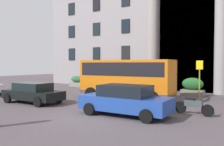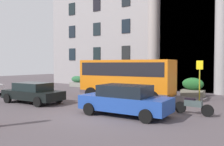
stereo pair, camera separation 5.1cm
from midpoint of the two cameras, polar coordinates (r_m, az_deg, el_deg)
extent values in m
cube|color=#4F464A|center=(12.03, -4.87, -10.47)|extent=(80.00, 64.00, 0.12)
cube|color=gray|center=(28.21, 19.18, 14.35)|extent=(34.68, 9.00, 17.13)
cube|color=black|center=(23.37, 17.27, 9.63)|extent=(5.09, 0.12, 11.27)
cylinder|color=gray|center=(24.20, 9.94, 9.44)|extent=(1.10, 1.10, 11.27)
cylinder|color=gray|center=(22.34, 24.73, 9.88)|extent=(1.10, 1.10, 11.27)
cube|color=black|center=(30.68, -9.42, 4.41)|extent=(1.03, 0.08, 1.47)
cube|color=black|center=(28.07, -3.59, 4.64)|extent=(1.03, 0.08, 1.47)
cube|color=black|center=(25.80, 3.35, 4.86)|extent=(1.03, 0.08, 1.47)
cube|color=black|center=(30.92, -9.46, 9.65)|extent=(1.03, 0.08, 1.47)
cube|color=black|center=(28.33, -3.61, 10.37)|extent=(1.03, 0.08, 1.47)
cube|color=black|center=(26.08, 3.37, 11.07)|extent=(1.03, 0.08, 1.47)
cube|color=black|center=(31.41, -9.49, 14.77)|extent=(1.03, 0.08, 1.47)
cube|color=black|center=(28.86, -3.62, 15.93)|extent=(1.03, 0.08, 1.47)
cube|color=orange|center=(17.00, 3.66, -0.93)|extent=(6.69, 2.97, 2.39)
cube|color=black|center=(16.97, 3.66, 0.98)|extent=(6.31, 2.96, 0.91)
cube|color=black|center=(15.89, 14.09, 0.11)|extent=(0.26, 1.95, 1.14)
cube|color=#4D434B|center=(17.09, 3.65, -4.54)|extent=(6.70, 3.01, 0.24)
cylinder|color=black|center=(17.37, 12.12, -4.87)|extent=(0.92, 0.37, 0.90)
cylinder|color=black|center=(15.18, 9.57, -5.88)|extent=(0.92, 0.37, 0.90)
cylinder|color=black|center=(19.17, -1.03, -4.16)|extent=(0.92, 0.37, 0.90)
cylinder|color=black|center=(17.21, -4.90, -4.90)|extent=(0.92, 0.37, 0.90)
cylinder|color=#9F931B|center=(17.26, 20.19, -1.93)|extent=(0.08, 0.08, 2.74)
cube|color=yellow|center=(17.19, 20.21, 1.79)|extent=(0.44, 0.03, 0.60)
cube|color=slate|center=(20.06, 18.71, -4.56)|extent=(1.74, 0.79, 0.51)
ellipsoid|color=#225F29|center=(19.99, 18.74, -2.46)|extent=(1.67, 0.71, 0.96)
cube|color=gray|center=(27.34, -8.26, -2.71)|extent=(1.70, 0.72, 0.48)
ellipsoid|color=#296039|center=(27.30, -8.26, -1.45)|extent=(1.63, 0.65, 0.72)
cube|color=#1E4196|center=(12.05, 3.21, -7.16)|extent=(4.61, 2.06, 0.70)
cube|color=black|center=(11.97, 3.22, -4.20)|extent=(2.52, 1.73, 0.56)
cylinder|color=black|center=(12.30, 11.67, -8.46)|extent=(0.63, 0.23, 0.62)
cylinder|color=black|center=(10.63, 8.19, -10.13)|extent=(0.63, 0.23, 0.62)
cylinder|color=black|center=(13.66, -0.63, -7.35)|extent=(0.63, 0.23, 0.62)
cylinder|color=black|center=(12.17, -5.34, -8.54)|extent=(0.63, 0.23, 0.62)
cylinder|color=black|center=(21.83, -24.91, -3.96)|extent=(0.63, 0.25, 0.62)
cube|color=black|center=(16.64, -18.20, -4.91)|extent=(4.32, 2.00, 0.55)
cube|color=black|center=(16.58, -18.22, -3.08)|extent=(2.37, 1.67, 0.52)
cylinder|color=black|center=(16.22, -12.52, -5.88)|extent=(0.63, 0.24, 0.62)
cylinder|color=black|center=(15.03, -17.14, -6.57)|extent=(0.63, 0.24, 0.62)
cylinder|color=black|center=(18.31, -19.05, -5.02)|extent=(0.63, 0.24, 0.62)
cylinder|color=black|center=(17.26, -23.52, -5.52)|extent=(0.63, 0.24, 0.62)
cylinder|color=black|center=(12.66, 21.86, -8.32)|extent=(0.61, 0.16, 0.60)
cylinder|color=black|center=(13.15, 16.03, -7.85)|extent=(0.61, 0.18, 0.60)
cube|color=#3E4B4A|center=(12.84, 18.90, -6.86)|extent=(0.91, 0.32, 0.32)
cube|color=black|center=(12.88, 18.16, -6.01)|extent=(0.54, 0.25, 0.12)
cylinder|color=#A5A5A8|center=(12.60, 21.41, -5.69)|extent=(0.08, 0.55, 0.03)
cylinder|color=black|center=(19.91, -15.98, -4.44)|extent=(0.61, 0.15, 0.60)
cylinder|color=black|center=(20.99, -18.80, -4.13)|extent=(0.61, 0.17, 0.60)
cube|color=maroon|center=(20.42, -17.44, -3.50)|extent=(0.96, 0.32, 0.32)
cube|color=black|center=(20.53, -17.79, -2.97)|extent=(0.54, 0.24, 0.12)
cylinder|color=#A5A5A8|center=(19.94, -16.24, -2.76)|extent=(0.08, 0.55, 0.03)
camera|label=1|loc=(0.03, -89.91, 0.00)|focal=38.44mm
camera|label=2|loc=(0.03, 90.09, 0.00)|focal=38.44mm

